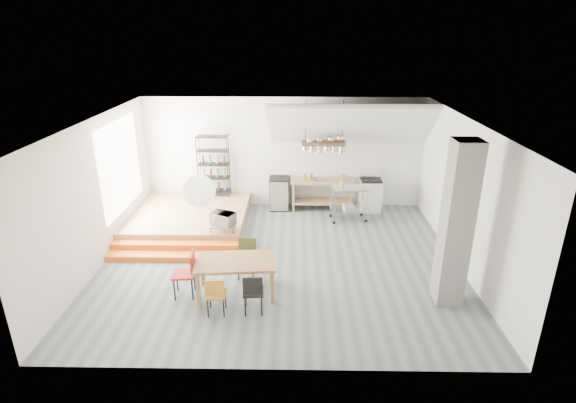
{
  "coord_description": "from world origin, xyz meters",
  "views": [
    {
      "loc": [
        0.34,
        -9.08,
        4.98
      ],
      "look_at": [
        0.16,
        0.8,
        1.15
      ],
      "focal_mm": 28.0,
      "sensor_mm": 36.0,
      "label": 1
    }
  ],
  "objects_px": {
    "rolling_cart": "(349,199)",
    "mini_fridge": "(279,193)",
    "stove": "(370,194)",
    "dining_table": "(236,264)"
  },
  "relations": [
    {
      "from": "dining_table",
      "to": "rolling_cart",
      "type": "xyz_separation_m",
      "value": [
        2.63,
        3.75,
        -0.04
      ]
    },
    {
      "from": "rolling_cart",
      "to": "dining_table",
      "type": "bearing_deg",
      "value": -132.51
    },
    {
      "from": "stove",
      "to": "rolling_cart",
      "type": "height_order",
      "value": "stove"
    },
    {
      "from": "rolling_cart",
      "to": "mini_fridge",
      "type": "relative_size",
      "value": 1.09
    },
    {
      "from": "stove",
      "to": "mini_fridge",
      "type": "distance_m",
      "value": 2.63
    },
    {
      "from": "rolling_cart",
      "to": "mini_fridge",
      "type": "xyz_separation_m",
      "value": [
        -1.94,
        0.81,
        -0.14
      ]
    },
    {
      "from": "dining_table",
      "to": "mini_fridge",
      "type": "xyz_separation_m",
      "value": [
        0.69,
        4.56,
        -0.19
      ]
    },
    {
      "from": "stove",
      "to": "dining_table",
      "type": "relative_size",
      "value": 0.72
    },
    {
      "from": "stove",
      "to": "rolling_cart",
      "type": "bearing_deg",
      "value": -132.34
    },
    {
      "from": "stove",
      "to": "mini_fridge",
      "type": "relative_size",
      "value": 1.24
    }
  ]
}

